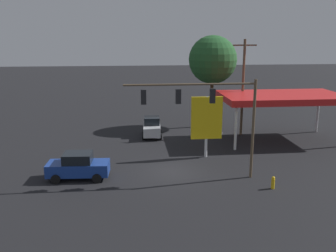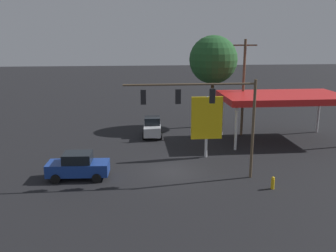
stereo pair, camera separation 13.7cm
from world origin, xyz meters
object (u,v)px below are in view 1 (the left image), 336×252
hatchback_crossing (152,127)px  street_tree (213,60)px  utility_pole (243,86)px  fire_hydrant (273,183)px  traffic_signal_assembly (206,105)px  sedan_waiting (78,166)px  price_sign (207,119)px

hatchback_crossing → street_tree: size_ratio=0.38×
utility_pole → fire_hydrant: bearing=82.3°
street_tree → hatchback_crossing: bearing=27.9°
hatchback_crossing → street_tree: 10.24m
traffic_signal_assembly → fire_hydrant: traffic_signal_assembly is taller
sedan_waiting → utility_pole: bearing=-142.0°
utility_pole → street_tree: (2.28, -4.12, 2.31)m
price_sign → street_tree: street_tree is taller
sedan_waiting → fire_hydrant: 13.76m
price_sign → fire_hydrant: size_ratio=5.91×
traffic_signal_assembly → street_tree: bearing=-103.7°
traffic_signal_assembly → sedan_waiting: size_ratio=2.06×
utility_pole → fire_hydrant: 14.80m
traffic_signal_assembly → price_sign: (-1.08, -4.96, -2.11)m
fire_hydrant → sedan_waiting: bearing=-13.6°
fire_hydrant → traffic_signal_assembly: bearing=-27.6°
traffic_signal_assembly → sedan_waiting: traffic_signal_assembly is taller
traffic_signal_assembly → utility_pole: utility_pole is taller
traffic_signal_assembly → sedan_waiting: bearing=-6.3°
utility_pole → traffic_signal_assembly: bearing=62.3°
price_sign → sedan_waiting: (10.18, 3.96, -2.36)m
utility_pole → price_sign: (5.06, 6.72, -1.85)m
sedan_waiting → price_sign: bearing=-155.7°
fire_hydrant → utility_pole: bearing=-97.7°
utility_pole → price_sign: size_ratio=1.88×
utility_pole → hatchback_crossing: bearing=-2.7°
utility_pole → hatchback_crossing: utility_pole is taller
price_sign → street_tree: 11.94m
street_tree → fire_hydrant: size_ratio=11.53×
traffic_signal_assembly → utility_pole: (-6.14, -11.68, -0.26)m
fire_hydrant → price_sign: bearing=-66.1°
utility_pole → hatchback_crossing: size_ratio=2.51×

